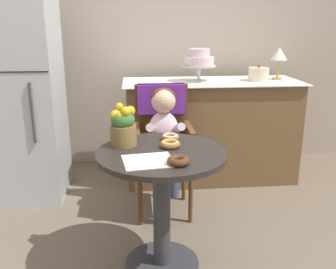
{
  "coord_description": "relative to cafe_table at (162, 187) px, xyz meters",
  "views": [
    {
      "loc": [
        -0.15,
        -1.93,
        1.4
      ],
      "look_at": [
        0.05,
        0.15,
        0.77
      ],
      "focal_mm": 40.1,
      "sensor_mm": 36.0,
      "label": 1
    }
  ],
  "objects": [
    {
      "name": "ground_plane",
      "position": [
        0.0,
        0.0,
        -0.51
      ],
      "size": [
        8.0,
        8.0,
        0.0
      ],
      "primitive_type": "plane",
      "color": "#6B5B4C"
    },
    {
      "name": "donut_mid",
      "position": [
        0.07,
        0.2,
        0.23
      ],
      "size": [
        0.11,
        0.11,
        0.03
      ],
      "color": "#936033",
      "rests_on": "cafe_table"
    },
    {
      "name": "donut_side",
      "position": [
        0.05,
        0.07,
        0.23
      ],
      "size": [
        0.12,
        0.12,
        0.04
      ],
      "color": "#936033",
      "rests_on": "cafe_table"
    },
    {
      "name": "table_lamp",
      "position": [
        1.15,
        1.34,
        0.61
      ],
      "size": [
        0.15,
        0.15,
        0.28
      ],
      "color": "#B28C47",
      "rests_on": "display_counter"
    },
    {
      "name": "paper_napkin",
      "position": [
        -0.08,
        -0.15,
        0.21
      ],
      "size": [
        0.28,
        0.26,
        0.0
      ],
      "primitive_type": "cube",
      "rotation": [
        0.0,
        0.0,
        0.13
      ],
      "color": "white",
      "rests_on": "cafe_table"
    },
    {
      "name": "seated_child",
      "position": [
        0.06,
        0.6,
        0.17
      ],
      "size": [
        0.27,
        0.32,
        0.73
      ],
      "color": "silver",
      "rests_on": "ground"
    },
    {
      "name": "display_counter",
      "position": [
        0.55,
        1.3,
        -0.05
      ],
      "size": [
        1.56,
        0.62,
        0.9
      ],
      "color": "brown",
      "rests_on": "ground"
    },
    {
      "name": "donut_front",
      "position": [
        0.07,
        -0.2,
        0.23
      ],
      "size": [
        0.11,
        0.11,
        0.04
      ],
      "color": "#4C2D19",
      "rests_on": "cafe_table"
    },
    {
      "name": "tiered_cake_stand",
      "position": [
        0.43,
        1.3,
        0.57
      ],
      "size": [
        0.3,
        0.3,
        0.28
      ],
      "color": "silver",
      "rests_on": "display_counter"
    },
    {
      "name": "flower_vase",
      "position": [
        -0.21,
        0.13,
        0.32
      ],
      "size": [
        0.15,
        0.15,
        0.24
      ],
      "color": "brown",
      "rests_on": "cafe_table"
    },
    {
      "name": "refrigerator",
      "position": [
        -1.05,
        1.1,
        0.34
      ],
      "size": [
        0.64,
        0.63,
        1.7
      ],
      "color": "#B7BABF",
      "rests_on": "ground"
    },
    {
      "name": "cafe_table",
      "position": [
        0.0,
        0.0,
        0.0
      ],
      "size": [
        0.72,
        0.72,
        0.72
      ],
      "color": "#282321",
      "rests_on": "ground"
    },
    {
      "name": "round_layer_cake",
      "position": [
        0.96,
        1.28,
        0.45
      ],
      "size": [
        0.18,
        0.18,
        0.14
      ],
      "color": "beige",
      "rests_on": "display_counter"
    },
    {
      "name": "wicker_chair",
      "position": [
        0.06,
        0.76,
        0.13
      ],
      "size": [
        0.42,
        0.45,
        0.95
      ],
      "rotation": [
        0.0,
        0.0,
        -0.12
      ],
      "color": "brown",
      "rests_on": "ground"
    },
    {
      "name": "back_wall",
      "position": [
        0.0,
        1.85,
        0.84
      ],
      "size": [
        4.8,
        0.1,
        2.7
      ],
      "primitive_type": "cube",
      "color": "#B2A393",
      "rests_on": "ground"
    }
  ]
}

